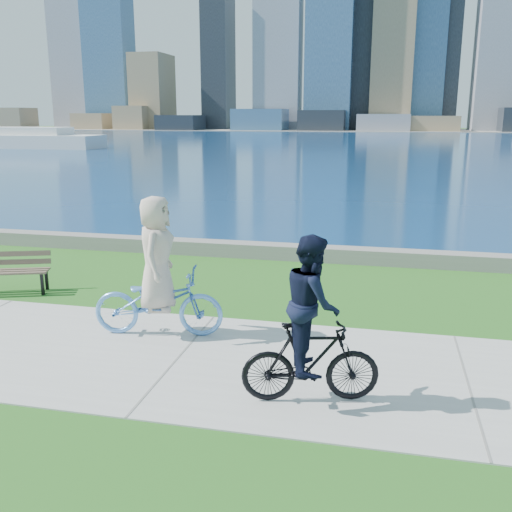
{
  "coord_description": "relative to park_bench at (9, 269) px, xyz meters",
  "views": [
    {
      "loc": [
        2.81,
        -7.24,
        3.44
      ],
      "look_at": [
        0.71,
        1.98,
        1.1
      ],
      "focal_mm": 40.0,
      "sensor_mm": 36.0,
      "label": 1
    }
  ],
  "objects": [
    {
      "name": "bay_water",
      "position": [
        4.38,
        69.7,
        -0.48
      ],
      "size": [
        320.0,
        131.0,
        0.01
      ],
      "primitive_type": "cube",
      "color": "navy",
      "rests_on": "ground"
    },
    {
      "name": "ferry_near",
      "position": [
        -30.36,
        45.49,
        0.42
      ],
      "size": [
        16.09,
        4.6,
        2.18
      ],
      "color": "silver",
      "rests_on": "ground"
    },
    {
      "name": "far_shore",
      "position": [
        4.38,
        127.7,
        -0.43
      ],
      "size": [
        320.0,
        30.0,
        0.12
      ],
      "primitive_type": "cube",
      "color": "gray",
      "rests_on": "ground"
    },
    {
      "name": "seawall",
      "position": [
        4.38,
        3.9,
        -0.31
      ],
      "size": [
        90.0,
        0.5,
        0.35
      ],
      "primitive_type": "cube",
      "color": "slate",
      "rests_on": "ground"
    },
    {
      "name": "cyclist_woman",
      "position": [
        3.77,
        -1.5,
        0.36
      ],
      "size": [
        1.02,
        2.15,
        2.23
      ],
      "rotation": [
        0.0,
        0.0,
        1.72
      ],
      "color": "#5E99E4",
      "rests_on": "ground"
    },
    {
      "name": "concrete_path",
      "position": [
        4.38,
        -2.3,
        -0.48
      ],
      "size": [
        80.0,
        3.5,
        0.02
      ],
      "primitive_type": "cube",
      "color": "#A9A9A4",
      "rests_on": "ground"
    },
    {
      "name": "city_skyline",
      "position": [
        7.9,
        127.46,
        21.39
      ],
      "size": [
        176.6,
        22.08,
        76.0
      ],
      "color": "#7E6A4D",
      "rests_on": "ground"
    },
    {
      "name": "park_bench",
      "position": [
        0.0,
        0.0,
        0.0
      ],
      "size": [
        1.62,
        1.01,
        0.79
      ],
      "rotation": [
        0.0,
        0.0,
        0.34
      ],
      "color": "black",
      "rests_on": "ground"
    },
    {
      "name": "ground",
      "position": [
        4.38,
        -2.3,
        -0.49
      ],
      "size": [
        320.0,
        320.0,
        0.0
      ],
      "primitive_type": "plane",
      "color": "#1F5717",
      "rests_on": "ground"
    },
    {
      "name": "cyclist_man",
      "position": [
        6.41,
        -3.14,
        0.41
      ],
      "size": [
        0.88,
        1.75,
        2.09
      ],
      "rotation": [
        0.0,
        0.0,
        1.82
      ],
      "color": "black",
      "rests_on": "ground"
    }
  ]
}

